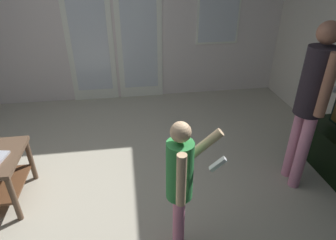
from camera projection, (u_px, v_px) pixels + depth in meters
ground_plane at (88, 200)px, 2.79m from camera, size 6.03×4.78×0.02m
wall_back_with_doors at (94, 8)px, 4.13m from camera, size 6.03×0.09×2.89m
person_adult at (313, 96)px, 2.57m from camera, size 0.54×0.44×1.61m
person_child at (181, 181)px, 1.98m from camera, size 0.45×0.31×1.16m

